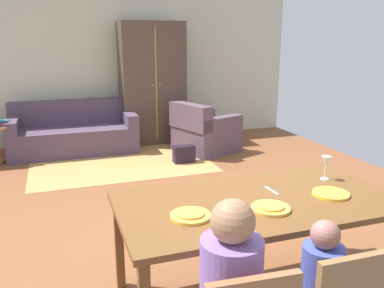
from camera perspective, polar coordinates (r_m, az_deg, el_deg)
ground_plane at (r=4.57m, az=-2.93°, el=-8.65°), size 6.48×6.40×0.02m
back_wall at (r=7.39m, az=-10.24°, el=11.01°), size 6.48×0.10×2.70m
dining_table at (r=2.78m, az=9.24°, el=-9.03°), size 1.88×0.99×0.76m
plate_near_man at (r=2.46m, az=-0.22°, el=-10.21°), size 0.25×0.25×0.02m
pizza_near_man at (r=2.45m, az=-0.22°, el=-9.89°), size 0.17×0.17×0.01m
plate_near_child at (r=2.61m, az=11.18°, el=-8.98°), size 0.25×0.25×0.02m
pizza_near_child at (r=2.60m, az=11.20°, el=-8.68°), size 0.17×0.17×0.01m
plate_near_woman at (r=2.94m, az=19.21°, el=-6.72°), size 0.25×0.25×0.02m
wine_glass at (r=3.21m, az=18.61°, el=-2.58°), size 0.07×0.07×0.19m
fork at (r=2.60m, az=4.25°, el=-8.97°), size 0.05×0.15×0.01m
knife at (r=2.91m, az=11.33°, el=-6.53°), size 0.03×0.17×0.01m
area_rug at (r=6.12m, az=-10.12°, el=-2.58°), size 2.60×1.80×0.01m
couch at (r=6.82m, az=-16.51°, el=1.41°), size 1.99×0.86×0.82m
armchair at (r=6.55m, az=1.69°, el=1.65°), size 1.10×1.09×0.82m
armoire at (r=7.13m, az=-5.69°, el=8.62°), size 1.10×0.59×2.10m
book_lower at (r=6.49m, az=-25.52°, el=2.56°), size 0.22×0.16×0.03m
book_upper at (r=6.57m, az=-25.63°, el=2.93°), size 0.22×0.16×0.03m
handbag at (r=6.00m, az=-1.16°, el=-1.44°), size 0.32×0.16×0.26m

